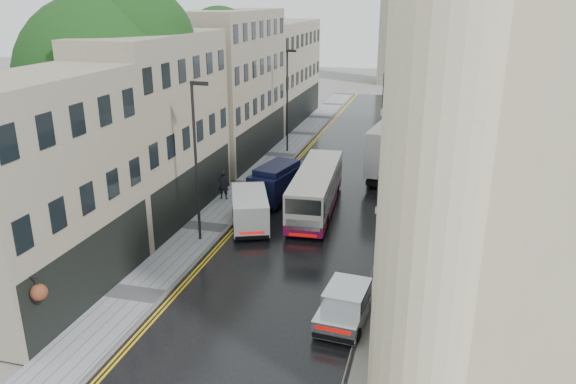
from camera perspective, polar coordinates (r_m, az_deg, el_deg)
The scene contains 15 objects.
road at distance 39.88m, azimuth 4.15°, elevation -0.01°, with size 9.00×85.00×0.02m, color black.
left_sidewalk at distance 41.28m, azimuth -3.84°, elevation 0.75°, with size 2.70×85.00×0.12m, color gray.
right_sidewalk at distance 39.30m, azimuth 11.90°, elevation -0.61°, with size 1.80×85.00×0.12m, color slate.
old_shop_row at distance 43.35m, azimuth -7.53°, elevation 9.63°, with size 4.50×56.00×12.00m, color gray, non-canonical shape.
modern_block at distance 36.21m, azimuth 20.34°, elevation 8.31°, with size 8.00×40.00×14.00m, color beige, non-canonical shape.
tree_near at distance 35.85m, azimuth -18.28°, elevation 8.35°, with size 10.56×10.56×13.89m, color black, non-canonical shape.
tree_far at distance 47.11m, azimuth -9.30°, elevation 10.59°, with size 9.24×9.24×12.46m, color black, non-canonical shape.
cream_bus at distance 33.56m, azimuth 0.39°, elevation -1.25°, with size 2.28×10.03×2.73m, color beige, non-canonical shape.
white_lorry at distance 41.69m, azimuth 8.40°, elevation 3.66°, with size 2.35×7.83×4.11m, color silver, non-canonical shape.
silver_hatchback at distance 23.45m, azimuth 2.99°, elevation -12.57°, with size 1.83×4.17×1.57m, color #ACACB1, non-canonical shape.
white_van at distance 31.99m, azimuth -5.42°, elevation -2.98°, with size 2.02×4.72×2.14m, color white, non-canonical shape.
navy_van at distance 36.87m, azimuth -3.55°, elevation 0.55°, with size 2.07×5.16×2.63m, color black, non-canonical shape.
pedestrian at distance 38.10m, azimuth -6.60°, elevation 0.74°, with size 0.73×0.48×2.00m, color black.
lamp_post_near at distance 30.87m, azimuth -9.33°, elevation 2.82°, with size 1.00×0.22×8.86m, color black, non-canonical shape.
lamp_post_far at distance 49.04m, azimuth -0.08°, elevation 9.14°, with size 0.99×0.22×8.78m, color black, non-canonical shape.
Camera 1 is at (6.88, -9.51, 13.19)m, focal length 35.00 mm.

